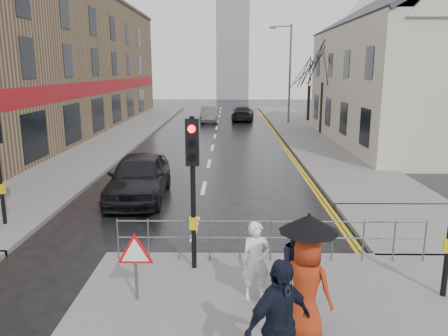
{
  "coord_description": "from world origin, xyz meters",
  "views": [
    {
      "loc": [
        0.97,
        -8.89,
        4.48
      ],
      "look_at": [
        0.81,
        5.14,
        1.32
      ],
      "focal_mm": 35.0,
      "sensor_mm": 36.0,
      "label": 1
    }
  ],
  "objects_px": {
    "pedestrian_a": "(256,261)",
    "pedestrian_b": "(298,265)",
    "pedestrian_d": "(279,326)",
    "car_parked": "(139,177)",
    "pedestrian_with_umbrella": "(307,273)",
    "car_mid": "(210,115)"
  },
  "relations": [
    {
      "from": "pedestrian_a",
      "to": "pedestrian_b",
      "type": "relative_size",
      "value": 0.99
    },
    {
      "from": "pedestrian_b",
      "to": "pedestrian_d",
      "type": "relative_size",
      "value": 0.81
    },
    {
      "from": "pedestrian_a",
      "to": "car_parked",
      "type": "distance_m",
      "value": 8.06
    },
    {
      "from": "pedestrian_b",
      "to": "pedestrian_a",
      "type": "bearing_deg",
      "value": 156.45
    },
    {
      "from": "pedestrian_a",
      "to": "pedestrian_b",
      "type": "height_order",
      "value": "pedestrian_b"
    },
    {
      "from": "pedestrian_b",
      "to": "car_parked",
      "type": "bearing_deg",
      "value": 111.36
    },
    {
      "from": "pedestrian_with_umbrella",
      "to": "pedestrian_a",
      "type": "bearing_deg",
      "value": 120.51
    },
    {
      "from": "car_parked",
      "to": "car_mid",
      "type": "relative_size",
      "value": 1.14
    },
    {
      "from": "pedestrian_d",
      "to": "car_mid",
      "type": "xyz_separation_m",
      "value": [
        -2.38,
        32.95,
        -0.42
      ]
    },
    {
      "from": "pedestrian_b",
      "to": "car_parked",
      "type": "relative_size",
      "value": 0.33
    },
    {
      "from": "pedestrian_with_umbrella",
      "to": "car_parked",
      "type": "xyz_separation_m",
      "value": [
        -4.43,
        8.41,
        -0.48
      ]
    },
    {
      "from": "pedestrian_a",
      "to": "car_mid",
      "type": "distance_m",
      "value": 30.56
    },
    {
      "from": "pedestrian_with_umbrella",
      "to": "pedestrian_b",
      "type": "bearing_deg",
      "value": 88.31
    },
    {
      "from": "car_parked",
      "to": "pedestrian_a",
      "type": "bearing_deg",
      "value": -64.07
    },
    {
      "from": "pedestrian_b",
      "to": "car_parked",
      "type": "xyz_separation_m",
      "value": [
        -4.47,
        7.35,
        -0.11
      ]
    },
    {
      "from": "pedestrian_b",
      "to": "pedestrian_d",
      "type": "distance_m",
      "value": 2.37
    },
    {
      "from": "pedestrian_with_umbrella",
      "to": "pedestrian_d",
      "type": "xyz_separation_m",
      "value": [
        -0.58,
        -1.22,
        -0.18
      ]
    },
    {
      "from": "pedestrian_a",
      "to": "pedestrian_d",
      "type": "xyz_separation_m",
      "value": [
        0.15,
        -2.47,
        0.19
      ]
    },
    {
      "from": "pedestrian_b",
      "to": "car_parked",
      "type": "distance_m",
      "value": 8.6
    },
    {
      "from": "pedestrian_with_umbrella",
      "to": "car_parked",
      "type": "relative_size",
      "value": 0.45
    },
    {
      "from": "pedestrian_b",
      "to": "car_parked",
      "type": "height_order",
      "value": "pedestrian_b"
    },
    {
      "from": "pedestrian_a",
      "to": "pedestrian_d",
      "type": "height_order",
      "value": "pedestrian_d"
    }
  ]
}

